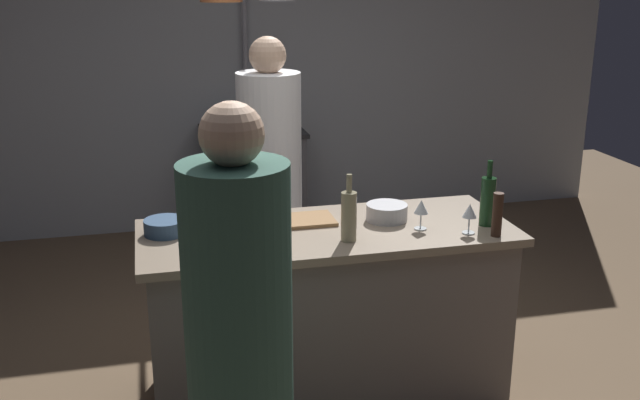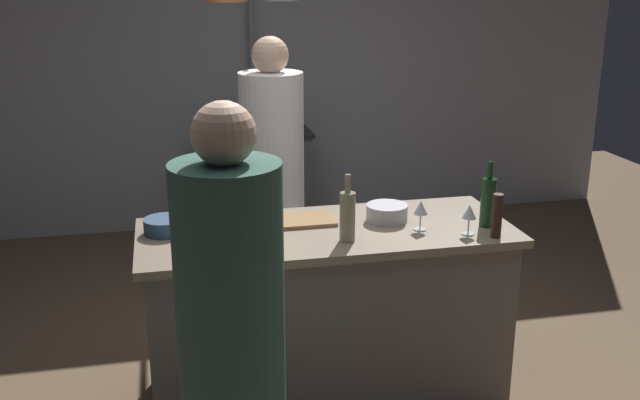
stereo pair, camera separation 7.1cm
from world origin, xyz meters
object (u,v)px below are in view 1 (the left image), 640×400
cutting_board (302,220)px  wine_glass_near_right_guest (421,208)px  wine_glass_near_left_guest (470,212)px  pepper_mill (497,215)px  mixing_bowl_blue (165,227)px  wine_bottle_rose (258,207)px  stove_range (253,183)px  wine_bottle_red (488,200)px  wine_bottle_white (349,215)px  chef (271,198)px  mixing_bowl_wooden (257,244)px  guest_left (240,369)px  mixing_bowl_steel (387,212)px

cutting_board → wine_glass_near_right_guest: bearing=-24.0°
cutting_board → wine_glass_near_left_guest: bearing=-25.3°
pepper_mill → mixing_bowl_blue: size_ratio=1.06×
wine_bottle_rose → stove_range: bearing=82.2°
wine_bottle_red → wine_bottle_white: bearing=-175.9°
chef → mixing_bowl_wooden: 1.09m
stove_range → guest_left: (-0.56, -3.46, 0.35)m
guest_left → mixing_bowl_wooden: 0.85m
wine_bottle_red → wine_bottle_rose: wine_bottle_red is taller
guest_left → pepper_mill: size_ratio=8.14×
stove_range → cutting_board: size_ratio=2.78×
stove_range → wine_bottle_white: size_ratio=2.82×
cutting_board → pepper_mill: size_ratio=1.52×
cutting_board → wine_bottle_red: (0.87, -0.25, 0.12)m
wine_bottle_rose → wine_glass_near_right_guest: (0.76, -0.19, -0.00)m
guest_left → cutting_board: guest_left is taller
chef → pepper_mill: size_ratio=8.30×
wine_bottle_red → mixing_bowl_steel: bearing=157.7°
guest_left → wine_glass_near_left_guest: (1.19, 0.79, 0.21)m
chef → wine_bottle_red: size_ratio=5.38×
mixing_bowl_blue → mixing_bowl_steel: size_ratio=0.97×
mixing_bowl_steel → wine_glass_near_left_guest: bearing=-41.3°
wine_bottle_rose → wine_glass_near_right_guest: size_ratio=1.99×
mixing_bowl_steel → stove_range: bearing=97.6°
wine_glass_near_right_guest → mixing_bowl_steel: 0.21m
mixing_bowl_wooden → cutting_board: bearing=50.1°
wine_bottle_white → wine_glass_near_left_guest: bearing=-4.0°
cutting_board → mixing_bowl_wooden: mixing_bowl_wooden is taller
wine_bottle_red → wine_glass_near_right_guest: wine_bottle_red is taller
guest_left → mixing_bowl_wooden: guest_left is taller
guest_left → wine_bottle_red: size_ratio=5.27×
mixing_bowl_wooden → mixing_bowl_steel: (0.69, 0.26, 0.01)m
wine_bottle_red → mixing_bowl_wooden: size_ratio=1.55×
stove_range → wine_bottle_white: 2.69m
stove_range → mixing_bowl_steel: (0.32, -2.39, 0.49)m
cutting_board → guest_left: bearing=-112.0°
wine_glass_near_left_guest → mixing_bowl_wooden: 1.01m
wine_bottle_white → wine_glass_near_right_guest: 0.38m
wine_bottle_rose → wine_glass_near_left_guest: 1.00m
mixing_bowl_blue → mixing_bowl_steel: mixing_bowl_steel is taller
chef → wine_glass_near_left_guest: size_ratio=11.94×
wine_bottle_white → mixing_bowl_wooden: wine_bottle_white is taller
chef → cutting_board: chef is taller
stove_range → mixing_bowl_steel: mixing_bowl_steel is taller
stove_range → chef: chef is taller
pepper_mill → wine_bottle_white: wine_bottle_white is taller
cutting_board → wine_bottle_white: wine_bottle_white is taller
guest_left → wine_bottle_rose: 1.14m
mixing_bowl_wooden → guest_left: bearing=-103.0°
wine_bottle_rose → wine_glass_near_right_guest: wine_bottle_rose is taller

